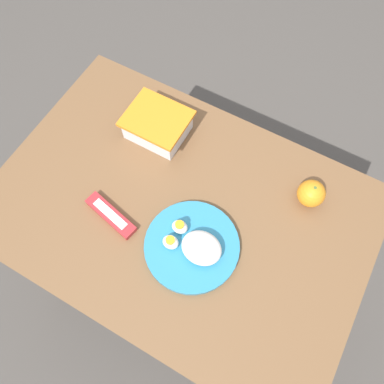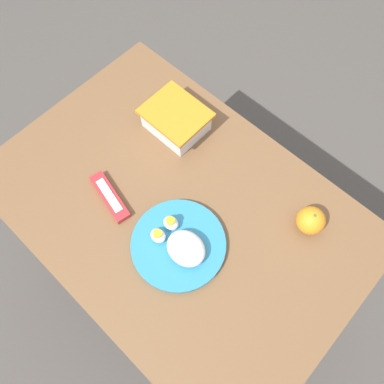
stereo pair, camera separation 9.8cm
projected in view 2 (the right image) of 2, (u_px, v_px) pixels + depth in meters
name	position (u px, v px, depth m)	size (l,w,h in m)	color
ground_plane	(183.00, 267.00, 1.65)	(10.00, 10.00, 0.00)	#4C4742
table	(178.00, 222.00, 1.12)	(1.00, 0.69, 0.72)	brown
food_container	(176.00, 121.00, 1.08)	(0.17, 0.15, 0.07)	white
orange_fruit	(311.00, 220.00, 0.95)	(0.07, 0.07, 0.07)	orange
rice_plate	(179.00, 245.00, 0.94)	(0.24, 0.24, 0.06)	teal
candy_bar	(110.00, 197.00, 1.00)	(0.16, 0.07, 0.02)	#B7282D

